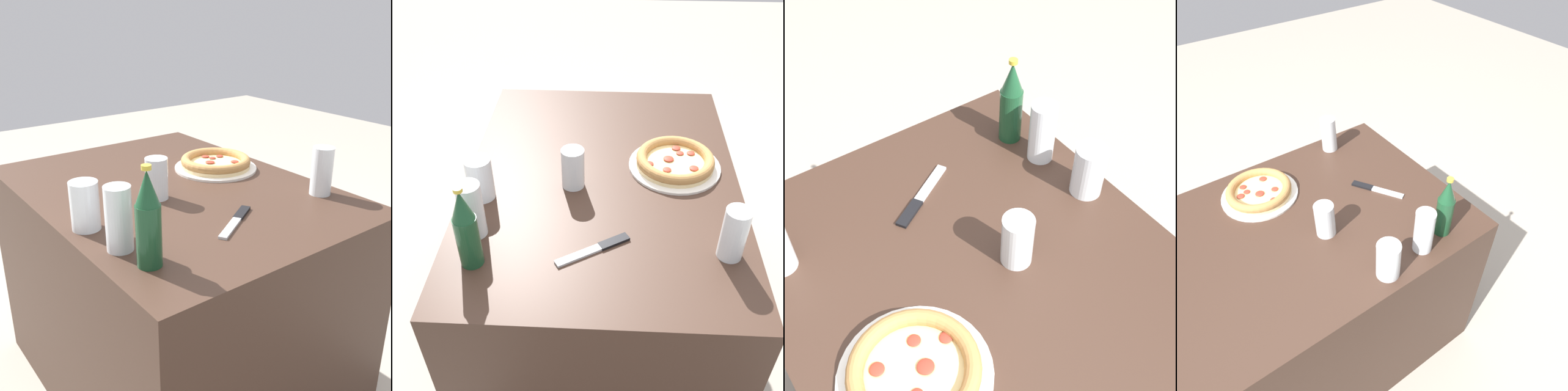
% 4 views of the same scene
% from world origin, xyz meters
% --- Properties ---
extents(ground_plane, '(8.00, 8.00, 0.00)m').
position_xyz_m(ground_plane, '(0.00, 0.00, 0.00)').
color(ground_plane, '#A89E8E').
extents(table, '(1.08, 0.80, 0.74)m').
position_xyz_m(table, '(0.00, 0.00, 0.37)').
color(table, '#3D281E').
rests_on(table, ground_plane).
extents(pizza_veggie, '(0.28, 0.28, 0.05)m').
position_xyz_m(pizza_veggie, '(-0.06, 0.22, 0.76)').
color(pizza_veggie, silver).
rests_on(pizza_veggie, table).
extents(glass_red_wine, '(0.06, 0.06, 0.14)m').
position_xyz_m(glass_red_wine, '(0.31, 0.32, 0.80)').
color(glass_red_wine, white).
rests_on(glass_red_wine, table).
extents(glass_water, '(0.07, 0.07, 0.12)m').
position_xyz_m(glass_water, '(0.05, -0.08, 0.80)').
color(glass_water, white).
rests_on(glass_water, table).
extents(glass_cola, '(0.06, 0.06, 0.16)m').
position_xyz_m(glass_cola, '(0.26, -0.32, 0.81)').
color(glass_cola, white).
rests_on(glass_cola, table).
extents(glass_mango_juice, '(0.07, 0.07, 0.13)m').
position_xyz_m(glass_mango_juice, '(0.11, -0.34, 0.80)').
color(glass_mango_juice, white).
rests_on(glass_mango_juice, table).
extents(beer_bottle, '(0.06, 0.06, 0.23)m').
position_xyz_m(beer_bottle, '(0.36, -0.31, 0.85)').
color(beer_bottle, '#194728').
rests_on(beer_bottle, table).
extents(knife, '(0.13, 0.19, 0.01)m').
position_xyz_m(knife, '(0.30, -0.01, 0.74)').
color(knife, black).
rests_on(knife, table).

